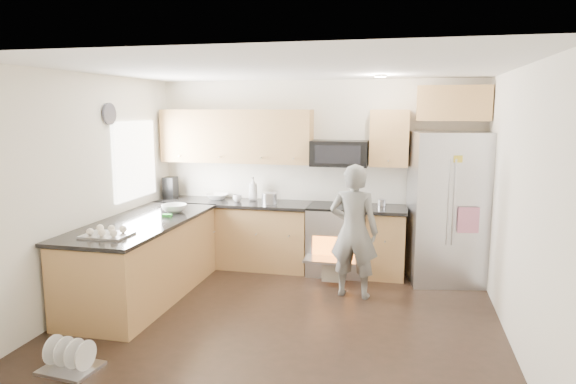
% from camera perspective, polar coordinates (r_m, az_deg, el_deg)
% --- Properties ---
extents(ground, '(4.50, 4.50, 0.00)m').
position_cam_1_polar(ground, '(5.64, -0.57, -13.82)').
color(ground, black).
rests_on(ground, ground).
extents(room_shell, '(4.54, 4.04, 2.62)m').
position_cam_1_polar(room_shell, '(5.24, -0.95, 3.38)').
color(room_shell, white).
rests_on(room_shell, ground).
extents(back_cabinet_run, '(4.45, 0.64, 2.50)m').
position_cam_1_polar(back_cabinet_run, '(7.14, -1.86, -0.82)').
color(back_cabinet_run, '#B48548').
rests_on(back_cabinet_run, ground).
extents(peninsula, '(0.96, 2.36, 1.02)m').
position_cam_1_polar(peninsula, '(6.32, -15.77, -7.17)').
color(peninsula, '#B48548').
rests_on(peninsula, ground).
extents(stove_range, '(0.76, 0.97, 1.79)m').
position_cam_1_polar(stove_range, '(6.96, 5.51, -3.53)').
color(stove_range, '#B7B7BC').
rests_on(stove_range, ground).
extents(refrigerator, '(1.06, 0.89, 1.93)m').
position_cam_1_polar(refrigerator, '(6.85, 17.39, -1.68)').
color(refrigerator, '#B7B7BC').
rests_on(refrigerator, ground).
extents(person, '(0.62, 0.44, 1.58)m').
position_cam_1_polar(person, '(6.07, 7.32, -4.34)').
color(person, gray).
rests_on(person, ground).
extents(dish_rack, '(0.50, 0.41, 0.29)m').
position_cam_1_polar(dish_rack, '(4.98, -23.03, -16.91)').
color(dish_rack, '#B7B7BC').
rests_on(dish_rack, ground).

